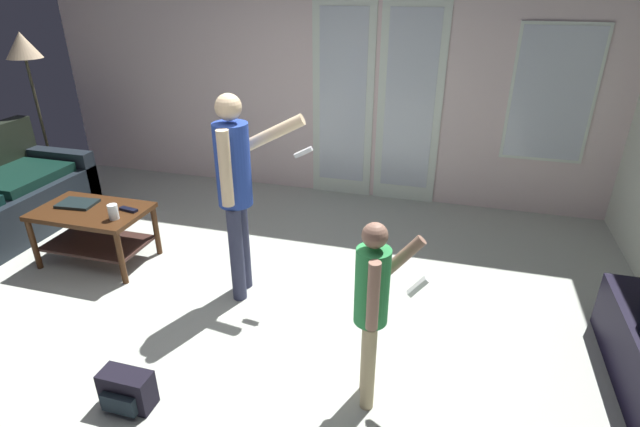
{
  "coord_description": "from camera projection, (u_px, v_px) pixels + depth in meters",
  "views": [
    {
      "loc": [
        1.51,
        -2.51,
        2.27
      ],
      "look_at": [
        0.73,
        0.28,
        0.88
      ],
      "focal_mm": 27.4,
      "sensor_mm": 36.0,
      "label": 1
    }
  ],
  "objects": [
    {
      "name": "ground_plane",
      "position": [
        213.0,
        328.0,
        3.53
      ],
      "size": [
        6.39,
        5.52,
        0.02
      ],
      "primitive_type": "cube",
      "color": "#B6BCAF"
    },
    {
      "name": "wall_back_with_doors",
      "position": [
        327.0,
        84.0,
        5.33
      ],
      "size": [
        6.39,
        0.09,
        2.55
      ],
      "color": "silver",
      "rests_on": "ground_plane"
    },
    {
      "name": "coffee_table",
      "position": [
        94.0,
        224.0,
        4.22
      ],
      "size": [
        0.93,
        0.58,
        0.5
      ],
      "color": "#402410",
      "rests_on": "ground_plane"
    },
    {
      "name": "person_adult",
      "position": [
        236.0,
        181.0,
        3.53
      ],
      "size": [
        0.65,
        0.5,
        1.59
      ],
      "color": "#333750",
      "rests_on": "ground_plane"
    },
    {
      "name": "person_child",
      "position": [
        373.0,
        301.0,
        2.63
      ],
      "size": [
        0.38,
        0.37,
        1.17
      ],
      "color": "tan",
      "rests_on": "ground_plane"
    },
    {
      "name": "floor_lamp",
      "position": [
        24.0,
        54.0,
        5.19
      ],
      "size": [
        0.36,
        0.36,
        1.79
      ],
      "color": "#3A3721",
      "rests_on": "ground_plane"
    },
    {
      "name": "backpack",
      "position": [
        127.0,
        390.0,
        2.84
      ],
      "size": [
        0.31,
        0.18,
        0.23
      ],
      "color": "black",
      "rests_on": "ground_plane"
    },
    {
      "name": "laptop_closed",
      "position": [
        77.0,
        203.0,
        4.24
      ],
      "size": [
        0.33,
        0.24,
        0.02
      ],
      "primitive_type": "cube",
      "rotation": [
        0.0,
        0.0,
        0.09
      ],
      "color": "black",
      "rests_on": "coffee_table"
    },
    {
      "name": "cup_near_edge",
      "position": [
        113.0,
        212.0,
        3.97
      ],
      "size": [
        0.08,
        0.08,
        0.13
      ],
      "primitive_type": "cylinder",
      "color": "white",
      "rests_on": "coffee_table"
    },
    {
      "name": "tv_remote_black",
      "position": [
        129.0,
        209.0,
        4.13
      ],
      "size": [
        0.18,
        0.08,
        0.02
      ],
      "primitive_type": "cube",
      "rotation": [
        0.0,
        0.0,
        -0.17
      ],
      "color": "black",
      "rests_on": "coffee_table"
    }
  ]
}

